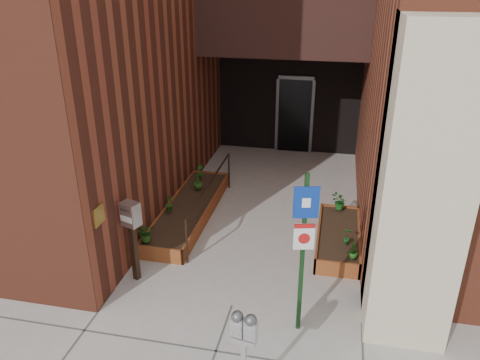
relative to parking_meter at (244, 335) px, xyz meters
The scene contains 14 objects.
ground 2.12m from the parking_meter, 107.39° to the left, with size 80.00×80.00×0.00m, color #9E9991.
planter_left 5.01m from the parking_meter, 115.24° to the left, with size 0.90×3.60×0.30m.
planter_right 4.19m from the parking_meter, 75.08° to the left, with size 0.80×2.20×0.30m.
handrail 4.69m from the parking_meter, 109.96° to the left, with size 0.04×3.34×0.90m.
parking_meter is the anchor object (origin of this frame).
sign_post 1.61m from the parking_meter, 70.04° to the left, with size 0.33×0.12×2.49m.
payment_dropbox 3.13m from the parking_meter, 137.42° to the left, with size 0.34×0.30×1.45m.
shrub_left_a 3.77m from the parking_meter, 130.09° to the left, with size 0.32×0.32×0.35m, color #244F16.
shrub_left_b 4.75m from the parking_meter, 120.60° to the left, with size 0.18×0.18×0.33m, color #265518.
shrub_left_c 5.67m from the parking_meter, 112.13° to the left, with size 0.21×0.21×0.38m, color #285B1A.
shrub_left_d 6.28m from the parking_meter, 111.13° to the left, with size 0.18×0.18×0.34m, color #1F621C.
shrub_right_a 3.37m from the parking_meter, 66.87° to the left, with size 0.17×0.17×0.30m, color #1F5618.
shrub_right_b 3.75m from the parking_meter, 71.16° to the left, with size 0.18×0.18×0.34m, color #1A5C1B.
shrub_right_c 4.99m from the parking_meter, 77.95° to the left, with size 0.31×0.31×0.35m, color #1A5E1C.
Camera 1 is at (1.36, -5.79, 4.82)m, focal length 35.00 mm.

